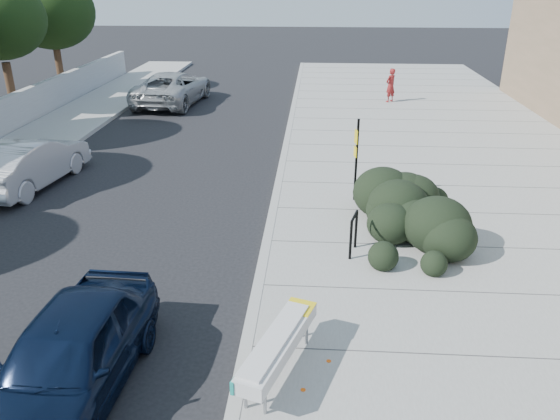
% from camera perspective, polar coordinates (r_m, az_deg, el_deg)
% --- Properties ---
extents(ground, '(120.00, 120.00, 0.00)m').
position_cam_1_polar(ground, '(11.29, -2.28, -8.45)').
color(ground, black).
rests_on(ground, ground).
extents(sidewalk_near, '(11.20, 50.00, 0.15)m').
position_cam_1_polar(sidewalk_near, '(16.31, 19.62, 0.88)').
color(sidewalk_near, gray).
rests_on(sidewalk_near, ground).
extents(curb_near, '(0.22, 50.00, 0.17)m').
position_cam_1_polar(curb_near, '(15.71, -0.40, 1.49)').
color(curb_near, '#9E9E99').
rests_on(curb_near, ground).
extents(curb_far, '(0.22, 50.00, 0.17)m').
position_cam_1_polar(curb_far, '(18.11, -26.55, 1.97)').
color(curb_far, '#9E9E99').
rests_on(curb_far, ground).
extents(tree_far_f, '(4.40, 4.40, 6.07)m').
position_cam_1_polar(tree_far_f, '(31.64, -22.84, 18.57)').
color(tree_far_f, '#332114').
rests_on(tree_far_f, ground).
extents(bench, '(1.19, 2.32, 0.69)m').
position_cam_1_polar(bench, '(8.69, -0.17, -13.88)').
color(bench, gray).
rests_on(bench, sidewalk_near).
extents(bike_rack, '(0.21, 0.63, 0.94)m').
position_cam_1_polar(bike_rack, '(12.26, 7.71, -2.11)').
color(bike_rack, black).
rests_on(bike_rack, sidewalk_near).
extents(sign_post, '(0.11, 0.26, 2.30)m').
position_cam_1_polar(sign_post, '(14.96, 7.96, 5.76)').
color(sign_post, black).
rests_on(sign_post, sidewalk_near).
extents(hedge, '(2.44, 4.02, 1.42)m').
position_cam_1_polar(hedge, '(13.28, 13.79, 0.13)').
color(hedge, black).
rests_on(hedge, sidewalk_near).
extents(sedan_navy, '(1.86, 4.28, 1.44)m').
position_cam_1_polar(sedan_navy, '(9.00, -21.15, -14.08)').
color(sedan_navy, black).
rests_on(sedan_navy, ground).
extents(wagon_silver, '(2.10, 4.59, 1.46)m').
position_cam_1_polar(wagon_silver, '(18.13, -24.70, 4.51)').
color(wagon_silver, '#B5B5BA').
rests_on(wagon_silver, ground).
extents(suv_silver, '(3.17, 5.93, 1.58)m').
position_cam_1_polar(suv_silver, '(28.00, -11.15, 12.42)').
color(suv_silver, '#9EA1A3').
rests_on(suv_silver, ground).
extents(pedestrian, '(0.69, 0.68, 1.61)m').
position_cam_1_polar(pedestrian, '(27.79, 11.48, 12.66)').
color(pedestrian, maroon).
rests_on(pedestrian, sidewalk_near).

